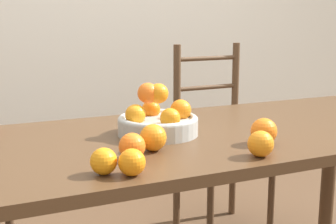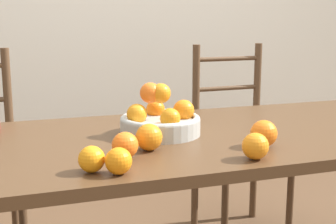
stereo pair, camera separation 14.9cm
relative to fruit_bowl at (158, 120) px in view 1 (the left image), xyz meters
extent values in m
cube|color=#4C331E|center=(0.18, -0.03, -0.07)|extent=(1.95, 0.81, 0.03)
cylinder|color=#4C331E|center=(1.07, 0.30, -0.46)|extent=(0.07, 0.07, 0.74)
cylinder|color=#B2B7B2|center=(0.00, 0.00, -0.02)|extent=(0.27, 0.27, 0.05)
torus|color=#B2B7B2|center=(0.00, 0.00, 0.00)|extent=(0.27, 0.27, 0.02)
sphere|color=orange|center=(0.08, -0.01, 0.03)|extent=(0.07, 0.07, 0.07)
sphere|color=orange|center=(0.01, 0.08, 0.02)|extent=(0.07, 0.07, 0.07)
sphere|color=orange|center=(-0.08, 0.00, 0.03)|extent=(0.07, 0.07, 0.07)
sphere|color=orange|center=(0.01, -0.08, 0.02)|extent=(0.07, 0.07, 0.07)
sphere|color=orange|center=(0.00, 0.00, 0.09)|extent=(0.07, 0.07, 0.07)
sphere|color=orange|center=(-0.03, 0.01, 0.09)|extent=(0.07, 0.07, 0.07)
sphere|color=orange|center=(0.16, -0.36, -0.01)|extent=(0.08, 0.08, 0.08)
sphere|color=orange|center=(-0.09, -0.18, -0.01)|extent=(0.08, 0.08, 0.08)
sphere|color=orange|center=(-0.18, -0.23, -0.01)|extent=(0.08, 0.08, 0.08)
sphere|color=orange|center=(-0.23, -0.36, -0.02)|extent=(0.07, 0.07, 0.07)
sphere|color=orange|center=(0.25, -0.25, -0.01)|extent=(0.08, 0.08, 0.08)
sphere|color=orange|center=(-0.29, -0.33, -0.02)|extent=(0.07, 0.07, 0.07)
cylinder|color=#513823|center=(0.48, 0.46, -0.60)|extent=(0.04, 0.04, 0.45)
cylinder|color=#513823|center=(0.86, 0.48, -0.60)|extent=(0.04, 0.04, 0.45)
cylinder|color=#513823|center=(0.47, 0.82, -0.31)|extent=(0.04, 0.04, 1.03)
cylinder|color=#513823|center=(0.85, 0.84, -0.31)|extent=(0.04, 0.04, 1.03)
cube|color=#513823|center=(0.67, 0.65, -0.36)|extent=(0.43, 0.42, 0.04)
cylinder|color=#513823|center=(0.66, 0.83, -0.20)|extent=(0.38, 0.04, 0.02)
cylinder|color=#513823|center=(0.66, 0.83, -0.04)|extent=(0.38, 0.04, 0.02)
cylinder|color=#513823|center=(0.66, 0.83, 0.12)|extent=(0.38, 0.04, 0.02)
camera|label=1|loc=(-0.62, -1.43, 0.34)|focal=50.00mm
camera|label=2|loc=(-0.48, -1.48, 0.34)|focal=50.00mm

